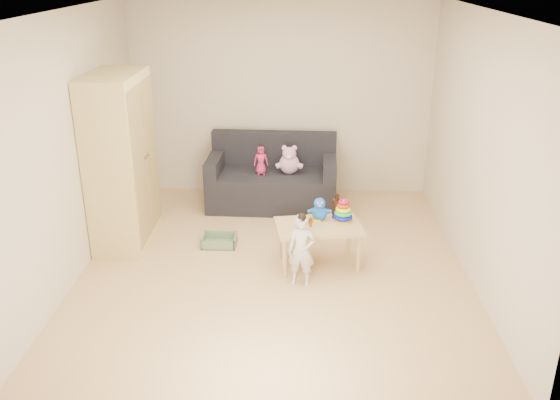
{
  "coord_description": "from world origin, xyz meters",
  "views": [
    {
      "loc": [
        0.24,
        -5.59,
        3.01
      ],
      "look_at": [
        0.05,
        0.25,
        0.65
      ],
      "focal_mm": 38.0,
      "sensor_mm": 36.0,
      "label": 1
    }
  ],
  "objects_px": {
    "toddler": "(301,251)",
    "sofa": "(272,189)",
    "wardrobe": "(121,160)",
    "play_table": "(318,245)"
  },
  "relations": [
    {
      "from": "sofa",
      "to": "play_table",
      "type": "height_order",
      "value": "sofa"
    },
    {
      "from": "sofa",
      "to": "wardrobe",
      "type": "bearing_deg",
      "value": -144.37
    },
    {
      "from": "wardrobe",
      "to": "toddler",
      "type": "bearing_deg",
      "value": -25.92
    },
    {
      "from": "wardrobe",
      "to": "sofa",
      "type": "relative_size",
      "value": 1.16
    },
    {
      "from": "wardrobe",
      "to": "sofa",
      "type": "bearing_deg",
      "value": 33.38
    },
    {
      "from": "wardrobe",
      "to": "play_table",
      "type": "height_order",
      "value": "wardrobe"
    },
    {
      "from": "play_table",
      "to": "toddler",
      "type": "bearing_deg",
      "value": -112.89
    },
    {
      "from": "toddler",
      "to": "sofa",
      "type": "bearing_deg",
      "value": 108.65
    },
    {
      "from": "sofa",
      "to": "toddler",
      "type": "distance_m",
      "value": 2.08
    },
    {
      "from": "wardrobe",
      "to": "sofa",
      "type": "height_order",
      "value": "wardrobe"
    }
  ]
}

